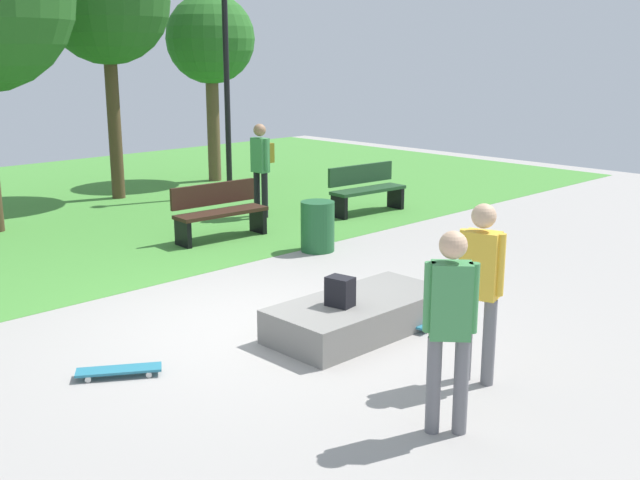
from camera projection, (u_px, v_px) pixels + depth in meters
name	position (u px, v px, depth m)	size (l,w,h in m)	color
ground_plane	(246.00, 325.00, 8.73)	(28.00, 28.00, 0.00)	#9E9993
concrete_ledge	(359.00, 315.00, 8.51)	(2.11, 0.99, 0.37)	gray
backpack_on_ledge	(340.00, 291.00, 8.20)	(0.28, 0.20, 0.32)	black
skater_performing_trick	(450.00, 318.00, 6.06)	(0.36, 0.37, 1.69)	slate
skater_watching	(481.00, 280.00, 7.01)	(0.28, 0.42, 1.71)	slate
skateboard_by_ledge	(434.00, 319.00, 8.75)	(0.82, 0.31, 0.08)	teal
skateboard_spare	(119.00, 370.00, 7.35)	(0.78, 0.60, 0.08)	teal
park_bench_far_left	(366.00, 188.00, 14.64)	(1.63, 0.59, 0.91)	#1E4223
park_bench_center_lawn	(219.00, 210.00, 12.61)	(1.62, 0.56, 0.91)	#331E14
tree_young_birch	(211.00, 41.00, 17.60)	(2.04, 2.04, 4.30)	brown
tree_broad_elm	(107.00, 2.00, 15.26)	(2.51, 2.51, 5.25)	#4C3823
lamp_post	(226.00, 69.00, 15.81)	(0.28, 0.28, 4.37)	black
trash_bin	(318.00, 226.00, 11.87)	(0.52, 0.52, 0.78)	#1E592D
pedestrian_with_backpack	(261.00, 161.00, 14.16)	(0.36, 0.43, 1.73)	black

